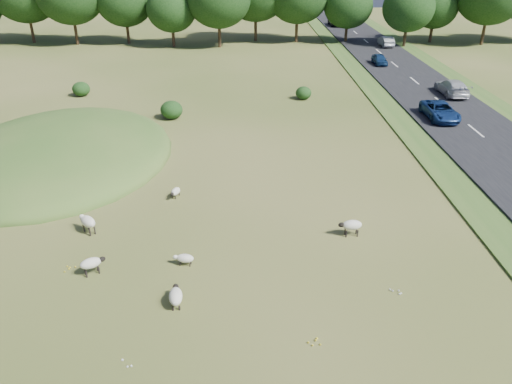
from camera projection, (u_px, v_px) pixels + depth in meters
ground at (229, 120)px, 43.34m from camera, size 160.00×160.00×0.00m
mound at (59, 157)px, 35.94m from camera, size 16.00×20.00×4.00m
road at (420, 87)px, 52.64m from camera, size 8.00×150.00×0.25m
shrubs at (172, 99)px, 46.55m from camera, size 23.67×9.14×1.57m
sheep_0 at (176, 296)px, 21.11m from camera, size 0.69×1.34×0.76m
sheep_1 at (175, 192)px, 30.09m from camera, size 0.70×1.06×0.59m
sheep_2 at (351, 225)px, 26.03m from camera, size 1.28×0.62×0.91m
sheep_3 at (184, 258)px, 23.79m from camera, size 1.05×0.56×0.59m
sheep_4 at (88, 221)px, 26.30m from camera, size 1.24×1.25×0.97m
sheep_5 at (91, 263)px, 23.03m from camera, size 1.21×0.94×0.86m
car_1 at (380, 59)px, 61.31m from camera, size 1.45×3.60×1.23m
car_2 at (386, 41)px, 71.75m from camera, size 1.49×4.27×1.41m
car_3 at (337, 21)px, 89.11m from camera, size 2.55×5.52×1.53m
car_4 at (440, 111)px, 42.52m from camera, size 2.30×4.98×1.39m
car_5 at (452, 87)px, 49.13m from camera, size 2.11×5.18×1.50m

